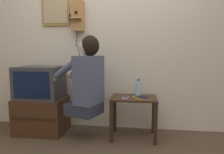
{
  "coord_description": "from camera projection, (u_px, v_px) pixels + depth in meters",
  "views": [
    {
      "loc": [
        0.43,
        -1.71,
        1.05
      ],
      "look_at": [
        0.11,
        0.66,
        0.77
      ],
      "focal_mm": 32.0,
      "sensor_mm": 36.0,
      "label": 1
    }
  ],
  "objects": [
    {
      "name": "wall_back",
      "position": [
        108.0,
        37.0,
        2.76
      ],
      "size": [
        6.8,
        0.05,
        2.55
      ],
      "color": "beige",
      "rests_on": "ground_plane"
    },
    {
      "name": "side_table",
      "position": [
        134.0,
        106.0,
        2.47
      ],
      "size": [
        0.56,
        0.39,
        0.52
      ],
      "color": "#382316",
      "rests_on": "ground_plane"
    },
    {
      "name": "person",
      "position": [
        87.0,
        78.0,
        2.37
      ],
      "size": [
        0.63,
        0.53,
        0.94
      ],
      "rotation": [
        0.0,
        0.0,
        1.22
      ],
      "color": "#2D3347",
      "rests_on": "ground_plane"
    },
    {
      "name": "tv_stand",
      "position": [
        42.0,
        115.0,
        2.67
      ],
      "size": [
        0.63,
        0.47,
        0.46
      ],
      "color": "#422819",
      "rests_on": "ground_plane"
    },
    {
      "name": "television",
      "position": [
        40.0,
        83.0,
        2.6
      ],
      "size": [
        0.56,
        0.44,
        0.42
      ],
      "color": "#38383A",
      "rests_on": "tv_stand"
    },
    {
      "name": "wall_phone_antique",
      "position": [
        78.0,
        16.0,
        2.7
      ],
      "size": [
        0.2,
        0.19,
        0.82
      ],
      "color": "#AD7A47"
    },
    {
      "name": "framed_picture",
      "position": [
        56.0,
        8.0,
        2.77
      ],
      "size": [
        0.4,
        0.03,
        0.49
      ],
      "color": "olive"
    },
    {
      "name": "cell_phone_held",
      "position": [
        126.0,
        97.0,
        2.42
      ],
      "size": [
        0.08,
        0.13,
        0.01
      ],
      "rotation": [
        0.0,
        0.0,
        -0.13
      ],
      "color": "silver",
      "rests_on": "side_table"
    },
    {
      "name": "cell_phone_spare",
      "position": [
        143.0,
        97.0,
        2.46
      ],
      "size": [
        0.13,
        0.13,
        0.01
      ],
      "rotation": [
        0.0,
        0.0,
        0.81
      ],
      "color": "navy",
      "rests_on": "side_table"
    },
    {
      "name": "water_bottle",
      "position": [
        138.0,
        88.0,
        2.52
      ],
      "size": [
        0.07,
        0.07,
        0.21
      ],
      "color": "#ADC6DB",
      "rests_on": "side_table"
    },
    {
      "name": "toothbrush",
      "position": [
        137.0,
        98.0,
        2.35
      ],
      "size": [
        0.11,
        0.15,
        0.02
      ],
      "rotation": [
        0.0,
        0.0,
        0.63
      ],
      "color": "orange",
      "rests_on": "side_table"
    }
  ]
}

